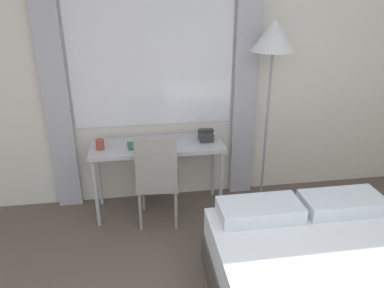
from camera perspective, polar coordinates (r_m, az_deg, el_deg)
The scene contains 7 objects.
wall_back_with_window at distance 3.85m, azimuth -0.01°, elevation 10.53°, with size 5.76×0.13×2.70m.
desk at distance 3.72m, azimuth -5.29°, elevation -0.94°, with size 1.30×0.48×0.75m.
desk_chair at distance 3.56m, azimuth -5.29°, elevation -4.94°, with size 0.44×0.44×0.95m.
standing_lamp at distance 3.66m, azimuth 12.26°, elevation 14.26°, with size 0.42×0.42×1.91m.
telephone at distance 3.75m, azimuth 2.11°, elevation 1.36°, with size 0.15×0.17×0.12m.
book at distance 3.66m, azimuth -7.59°, elevation -0.09°, with size 0.29×0.19×0.02m.
mug at distance 3.65m, azimuth -13.83°, elevation -0.07°, with size 0.08×0.08×0.10m.
Camera 1 is at (-0.63, -0.72, 2.20)m, focal length 35.00 mm.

